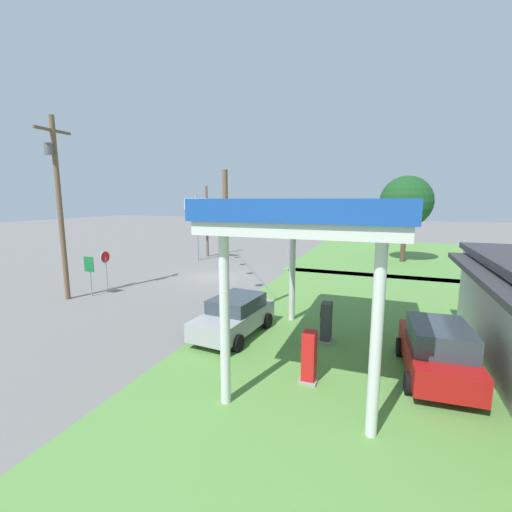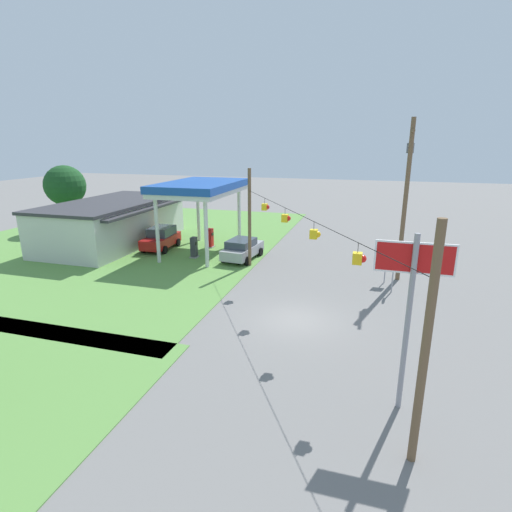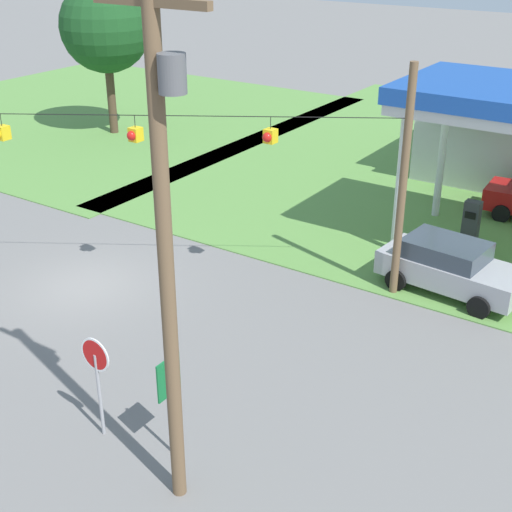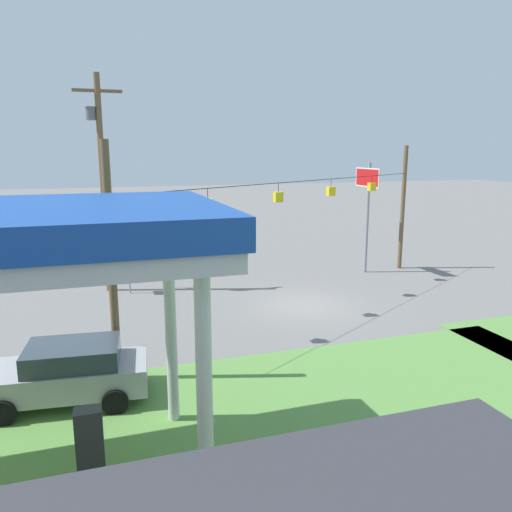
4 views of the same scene
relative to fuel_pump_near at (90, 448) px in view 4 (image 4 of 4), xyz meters
The scene contains 8 objects.
ground_plane 13.30m from the fuel_pump_near, 132.45° to the right, with size 160.00×160.00×0.00m, color slate.
fuel_pump_near is the anchor object (origin of this frame).
car_at_pumps_front 3.82m from the fuel_pump_near, 80.90° to the right, with size 4.52×2.43×1.64m.
stop_sign_roadside 15.06m from the fuel_pump_near, 103.12° to the right, with size 0.80×0.08×2.50m.
stop_sign_overhead 20.99m from the fuel_pump_near, 135.29° to the right, with size 0.22×2.42×6.12m.
route_sign 14.37m from the fuel_pump_near, 96.95° to the right, with size 0.10×0.70×2.40m.
utility_pole_main 15.88m from the fuel_pump_near, 93.03° to the right, with size 2.20×0.44×10.21m.
signal_span_gantry 13.64m from the fuel_pump_near, 132.41° to the right, with size 16.66×10.24×7.04m.
Camera 4 is at (8.56, 19.50, 6.71)m, focal length 35.00 mm.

